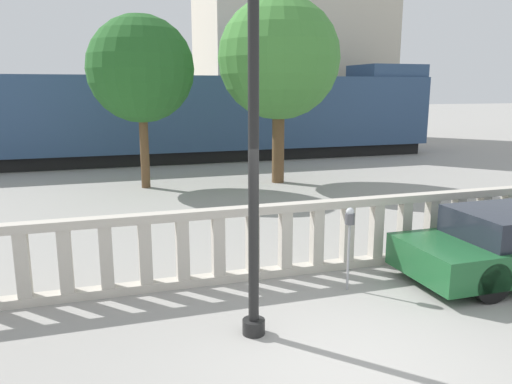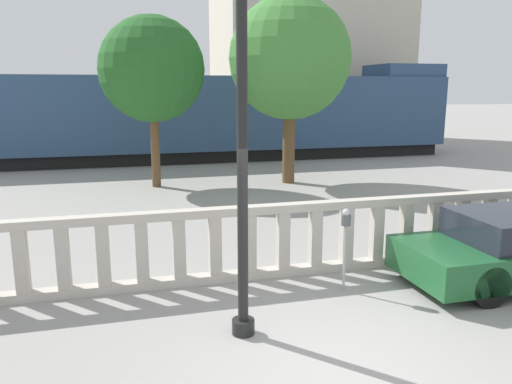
# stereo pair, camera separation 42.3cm
# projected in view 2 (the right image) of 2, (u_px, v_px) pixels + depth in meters

# --- Properties ---
(ground_plane) EXTENTS (160.00, 160.00, 0.00)m
(ground_plane) POSITION_uv_depth(u_px,v_px,m) (342.00, 374.00, 5.75)
(ground_plane) COLOR gray
(balustrade) EXTENTS (17.31, 0.24, 1.28)m
(balustrade) POSITION_uv_depth(u_px,v_px,m) (266.00, 241.00, 8.60)
(balustrade) COLOR #BCB5A8
(balustrade) RESTS_ON ground
(lamppost) EXTENTS (0.31, 0.31, 5.18)m
(lamppost) POSITION_uv_depth(u_px,v_px,m) (242.00, 129.00, 6.15)
(lamppost) COLOR black
(lamppost) RESTS_ON ground
(parking_meter) EXTENTS (0.15, 0.15, 1.38)m
(parking_meter) POSITION_uv_depth(u_px,v_px,m) (346.00, 227.00, 7.89)
(parking_meter) COLOR #99999E
(parking_meter) RESTS_ON ground
(train_near) EXTENTS (23.37, 3.12, 4.33)m
(train_near) POSITION_uv_depth(u_px,v_px,m) (202.00, 117.00, 22.42)
(train_near) COLOR black
(train_near) RESTS_ON ground
(building_block) EXTENTS (10.71, 7.03, 15.72)m
(building_block) POSITION_uv_depth(u_px,v_px,m) (308.00, 8.00, 29.51)
(building_block) COLOR beige
(building_block) RESTS_ON ground
(tree_left) EXTENTS (4.06, 4.06, 6.22)m
(tree_left) POSITION_uv_depth(u_px,v_px,m) (290.00, 59.00, 16.52)
(tree_left) COLOR brown
(tree_left) RESTS_ON ground
(tree_right) EXTENTS (3.37, 3.37, 5.50)m
(tree_right) POSITION_uv_depth(u_px,v_px,m) (152.00, 70.00, 15.87)
(tree_right) COLOR brown
(tree_right) RESTS_ON ground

